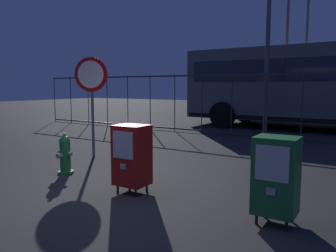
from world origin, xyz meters
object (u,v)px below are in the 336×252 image
(newspaper_box_primary, at_px, (276,175))
(stop_sign, at_px, (91,86))
(fire_hydrant, at_px, (65,155))
(street_light_near_right, at_px, (287,29))
(newspaper_box_secondary, at_px, (132,155))
(street_light_far_left, at_px, (307,31))
(bus_near, at_px, (335,83))

(newspaper_box_primary, bearing_deg, stop_sign, 160.71)
(fire_hydrant, distance_m, newspaper_box_primary, 3.83)
(stop_sign, relative_size, street_light_near_right, 0.29)
(newspaper_box_secondary, bearing_deg, stop_sign, 146.61)
(fire_hydrant, bearing_deg, street_light_far_left, 84.98)
(newspaper_box_secondary, distance_m, street_light_far_left, 16.28)
(newspaper_box_secondary, xyz_separation_m, street_light_far_left, (-0.33, 15.78, 4.00))
(street_light_far_left, bearing_deg, street_light_near_right, -106.40)
(newspaper_box_secondary, bearing_deg, street_light_near_right, 93.80)
(newspaper_box_secondary, relative_size, street_light_far_left, 0.13)
(newspaper_box_primary, distance_m, newspaper_box_secondary, 2.12)
(fire_hydrant, height_order, street_light_far_left, street_light_far_left)
(street_light_near_right, bearing_deg, street_light_far_left, 73.60)
(stop_sign, xyz_separation_m, street_light_near_right, (1.40, 12.26, 2.85))
(newspaper_box_primary, height_order, street_light_far_left, street_light_far_left)
(fire_hydrant, relative_size, stop_sign, 0.33)
(stop_sign, bearing_deg, newspaper_box_secondary, -33.39)
(bus_near, xyz_separation_m, street_light_near_right, (-2.71, 4.59, 2.74))
(newspaper_box_primary, distance_m, street_light_far_left, 16.48)
(fire_hydrant, height_order, newspaper_box_primary, newspaper_box_primary)
(street_light_near_right, bearing_deg, stop_sign, -96.53)
(stop_sign, bearing_deg, bus_near, 61.78)
(stop_sign, bearing_deg, newspaper_box_primary, -19.29)
(stop_sign, bearing_deg, street_light_near_right, 83.47)
(newspaper_box_secondary, relative_size, stop_sign, 0.46)
(street_light_near_right, bearing_deg, bus_near, -59.43)
(fire_hydrant, bearing_deg, bus_near, 68.78)
(stop_sign, bearing_deg, fire_hydrant, -65.06)
(stop_sign, bearing_deg, street_light_far_left, 82.06)
(fire_hydrant, height_order, street_light_near_right, street_light_near_right)
(street_light_near_right, bearing_deg, fire_hydrant, -93.30)
(bus_near, bearing_deg, street_light_near_right, 121.78)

